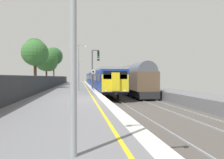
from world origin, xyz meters
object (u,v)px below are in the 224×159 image
(platform_lamp_near, at_px, (73,4))
(platform_lamp_mid, at_px, (78,63))
(signal_gantry, at_px, (94,65))
(speed_limit_sign, at_px, (93,77))
(background_tree_back, at_px, (34,49))
(freight_train_adjacent_track, at_px, (110,78))
(commuter_train_at_platform, at_px, (97,79))
(background_tree_left, at_px, (35,54))
(background_tree_centre, at_px, (54,57))
(background_tree_right, at_px, (47,61))
(platform_lamp_far, at_px, (79,70))

(platform_lamp_near, height_order, platform_lamp_mid, platform_lamp_mid)
(signal_gantry, xyz_separation_m, platform_lamp_near, (-2.12, -22.93, -0.17))
(speed_limit_sign, relative_size, background_tree_back, 0.32)
(platform_lamp_mid, height_order, background_tree_back, background_tree_back)
(freight_train_adjacent_track, xyz_separation_m, signal_gantry, (-5.49, -21.12, 1.95))
(freight_train_adjacent_track, bearing_deg, commuter_train_at_platform, -113.98)
(background_tree_left, height_order, background_tree_centre, background_tree_centre)
(freight_train_adjacent_track, xyz_separation_m, background_tree_right, (-13.82, -7.61, 3.48))
(commuter_train_at_platform, xyz_separation_m, background_tree_left, (-9.65, -10.25, 3.59))
(freight_train_adjacent_track, height_order, platform_lamp_near, platform_lamp_near)
(platform_lamp_near, height_order, background_tree_back, background_tree_back)
(platform_lamp_mid, bearing_deg, background_tree_back, 125.59)
(background_tree_right, bearing_deg, background_tree_left, -89.16)
(freight_train_adjacent_track, xyz_separation_m, background_tree_centre, (-13.41, -1.04, 4.86))
(signal_gantry, xyz_separation_m, speed_limit_sign, (-0.36, -3.39, -1.69))
(platform_lamp_mid, bearing_deg, commuter_train_at_platform, 77.01)
(platform_lamp_far, bearing_deg, platform_lamp_mid, -90.00)
(freight_train_adjacent_track, bearing_deg, platform_lamp_far, -145.57)
(freight_train_adjacent_track, distance_m, speed_limit_sign, 25.20)
(speed_limit_sign, xyz_separation_m, background_tree_left, (-7.80, 5.27, 3.23))
(background_tree_left, xyz_separation_m, background_tree_right, (-0.17, 11.64, -0.01))
(platform_lamp_mid, distance_m, background_tree_back, 12.50)
(platform_lamp_mid, relative_size, background_tree_right, 0.74)
(commuter_train_at_platform, xyz_separation_m, background_tree_right, (-9.82, 1.39, 3.59))
(platform_lamp_mid, bearing_deg, background_tree_centre, 103.82)
(background_tree_left, relative_size, background_tree_right, 0.94)
(signal_gantry, relative_size, platform_lamp_mid, 0.98)
(freight_train_adjacent_track, distance_m, background_tree_right, 16.16)
(background_tree_left, bearing_deg, background_tree_back, 102.97)
(background_tree_back, bearing_deg, platform_lamp_far, 53.33)
(platform_lamp_near, relative_size, background_tree_centre, 0.63)
(signal_gantry, xyz_separation_m, background_tree_right, (-8.33, 13.51, 1.53))
(signal_gantry, height_order, background_tree_left, background_tree_left)
(freight_train_adjacent_track, relative_size, background_tree_left, 8.18)
(platform_lamp_near, height_order, background_tree_left, background_tree_left)
(signal_gantry, relative_size, platform_lamp_far, 1.05)
(platform_lamp_near, height_order, background_tree_centre, background_tree_centre)
(freight_train_adjacent_track, relative_size, platform_lamp_mid, 10.29)
(speed_limit_sign, distance_m, background_tree_centre, 25.08)
(background_tree_back, bearing_deg, platform_lamp_near, -76.41)
(signal_gantry, xyz_separation_m, background_tree_left, (-8.16, 1.87, 1.53))
(commuter_train_at_platform, xyz_separation_m, background_tree_centre, (-9.41, 7.96, 4.97))
(commuter_train_at_platform, height_order, background_tree_centre, background_tree_centre)
(commuter_train_at_platform, relative_size, platform_lamp_far, 8.05)
(speed_limit_sign, height_order, background_tree_back, background_tree_back)
(speed_limit_sign, bearing_deg, background_tree_back, 132.12)
(commuter_train_at_platform, height_order, background_tree_left, background_tree_left)
(background_tree_centre, bearing_deg, platform_lamp_mid, -76.18)
(platform_lamp_far, distance_m, background_tree_left, 15.39)
(background_tree_centre, bearing_deg, background_tree_left, -90.76)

